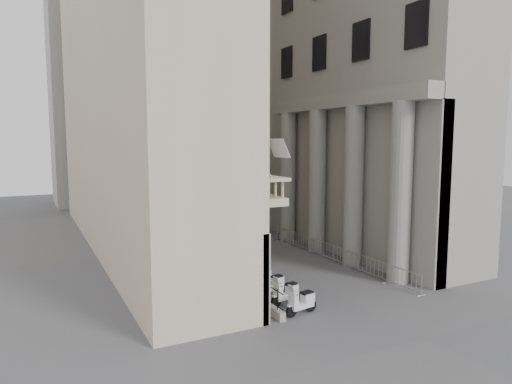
# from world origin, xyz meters

# --- Properties ---
(ground) EXTENTS (120.00, 120.00, 0.00)m
(ground) POSITION_xyz_m (0.00, 0.00, 0.00)
(ground) COLOR #525255
(ground) RESTS_ON ground
(left_building) EXTENTS (5.00, 36.00, 34.00)m
(left_building) POSITION_xyz_m (-7.50, 22.00, 17.00)
(left_building) COLOR beige
(left_building) RESTS_ON ground
(right_building_far) EXTENTS (5.00, 20.00, 44.00)m
(right_building_far) POSITION_xyz_m (7.50, 32.00, 22.00)
(right_building_far) COLOR #A3A19A
(right_building_far) RESTS_ON ground
(far_building) EXTENTS (22.00, 10.00, 30.00)m
(far_building) POSITION_xyz_m (0.00, 48.00, 15.00)
(far_building) COLOR #A3A19A
(far_building) RESTS_ON ground
(iron_fence) EXTENTS (0.30, 28.00, 1.40)m
(iron_fence) POSITION_xyz_m (-4.30, 18.00, 0.00)
(iron_fence) COLOR black
(iron_fence) RESTS_ON ground
(blue_awning) EXTENTS (1.60, 3.00, 3.00)m
(blue_awning) POSITION_xyz_m (4.15, 26.00, 0.00)
(blue_awning) COLOR navy
(blue_awning) RESTS_ON ground
(flag) EXTENTS (1.00, 1.40, 8.20)m
(flag) POSITION_xyz_m (-4.00, 5.00, 0.00)
(flag) COLOR #9E0C11
(flag) RESTS_ON ground
(scooter_0) EXTENTS (1.47, 0.78, 1.50)m
(scooter_0) POSITION_xyz_m (-3.07, 4.42, 0.00)
(scooter_0) COLOR silver
(scooter_0) RESTS_ON ground
(scooter_1) EXTENTS (1.47, 0.78, 1.50)m
(scooter_1) POSITION_xyz_m (-3.07, 5.81, 0.00)
(scooter_1) COLOR silver
(scooter_1) RESTS_ON ground
(scooter_2) EXTENTS (1.47, 0.78, 1.50)m
(scooter_2) POSITION_xyz_m (-3.07, 7.20, 0.00)
(scooter_2) COLOR silver
(scooter_2) RESTS_ON ground
(scooter_3) EXTENTS (1.47, 0.78, 1.50)m
(scooter_3) POSITION_xyz_m (-3.07, 8.59, 0.00)
(scooter_3) COLOR silver
(scooter_3) RESTS_ON ground
(scooter_4) EXTENTS (1.47, 0.78, 1.50)m
(scooter_4) POSITION_xyz_m (-3.07, 9.98, 0.00)
(scooter_4) COLOR silver
(scooter_4) RESTS_ON ground
(scooter_5) EXTENTS (1.47, 0.78, 1.50)m
(scooter_5) POSITION_xyz_m (-3.07, 11.37, 0.00)
(scooter_5) COLOR silver
(scooter_5) RESTS_ON ground
(scooter_6) EXTENTS (1.47, 0.78, 1.50)m
(scooter_6) POSITION_xyz_m (-3.07, 12.76, 0.00)
(scooter_6) COLOR silver
(scooter_6) RESTS_ON ground
(scooter_7) EXTENTS (1.47, 0.78, 1.50)m
(scooter_7) POSITION_xyz_m (-3.07, 14.15, 0.00)
(scooter_7) COLOR silver
(scooter_7) RESTS_ON ground
(scooter_8) EXTENTS (1.47, 0.78, 1.50)m
(scooter_8) POSITION_xyz_m (-3.07, 15.54, 0.00)
(scooter_8) COLOR silver
(scooter_8) RESTS_ON ground
(scooter_9) EXTENTS (1.47, 0.78, 1.50)m
(scooter_9) POSITION_xyz_m (-3.07, 16.93, 0.00)
(scooter_9) COLOR silver
(scooter_9) RESTS_ON ground
(scooter_10) EXTENTS (1.47, 0.78, 1.50)m
(scooter_10) POSITION_xyz_m (-3.07, 18.33, 0.00)
(scooter_10) COLOR silver
(scooter_10) RESTS_ON ground
(scooter_11) EXTENTS (1.47, 0.78, 1.50)m
(scooter_11) POSITION_xyz_m (-3.07, 19.72, 0.00)
(scooter_11) COLOR silver
(scooter_11) RESTS_ON ground
(scooter_12) EXTENTS (1.47, 0.78, 1.50)m
(scooter_12) POSITION_xyz_m (-3.07, 21.11, 0.00)
(scooter_12) COLOR silver
(scooter_12) RESTS_ON ground
(scooter_13) EXTENTS (1.47, 0.78, 1.50)m
(scooter_13) POSITION_xyz_m (-3.07, 22.50, 0.00)
(scooter_13) COLOR silver
(scooter_13) RESTS_ON ground
(scooter_14) EXTENTS (1.47, 0.78, 1.50)m
(scooter_14) POSITION_xyz_m (-3.07, 23.89, 0.00)
(scooter_14) COLOR silver
(scooter_14) RESTS_ON ground
(scooter_15) EXTENTS (1.47, 0.78, 1.50)m
(scooter_15) POSITION_xyz_m (-3.07, 25.28, 0.00)
(scooter_15) COLOR silver
(scooter_15) RESTS_ON ground
(barrier_0) EXTENTS (0.60, 2.40, 1.10)m
(barrier_0) POSITION_xyz_m (3.68, 4.92, 0.00)
(barrier_0) COLOR #B0B3B8
(barrier_0) RESTS_ON ground
(barrier_1) EXTENTS (0.60, 2.40, 1.10)m
(barrier_1) POSITION_xyz_m (3.68, 7.42, 0.00)
(barrier_1) COLOR #B0B3B8
(barrier_1) RESTS_ON ground
(barrier_2) EXTENTS (0.60, 2.40, 1.10)m
(barrier_2) POSITION_xyz_m (3.68, 9.92, 0.00)
(barrier_2) COLOR #B0B3B8
(barrier_2) RESTS_ON ground
(barrier_3) EXTENTS (0.60, 2.40, 1.10)m
(barrier_3) POSITION_xyz_m (3.68, 12.42, 0.00)
(barrier_3) COLOR #B0B3B8
(barrier_3) RESTS_ON ground
(barrier_4) EXTENTS (0.60, 2.40, 1.10)m
(barrier_4) POSITION_xyz_m (3.68, 14.92, 0.00)
(barrier_4) COLOR #B0B3B8
(barrier_4) RESTS_ON ground
(barrier_5) EXTENTS (0.60, 2.40, 1.10)m
(barrier_5) POSITION_xyz_m (3.68, 17.42, 0.00)
(barrier_5) COLOR #B0B3B8
(barrier_5) RESTS_ON ground
(security_tent) EXTENTS (4.35, 4.35, 3.53)m
(security_tent) POSITION_xyz_m (-1.44, 23.44, 2.95)
(security_tent) COLOR silver
(security_tent) RESTS_ON ground
(street_lamp) EXTENTS (2.44, 0.43, 7.48)m
(street_lamp) POSITION_xyz_m (-3.93, 26.74, 4.42)
(street_lamp) COLOR #999DA2
(street_lamp) RESTS_ON ground
(info_kiosk) EXTENTS (0.42, 0.85, 1.72)m
(info_kiosk) POSITION_xyz_m (-4.19, 14.14, 0.87)
(info_kiosk) COLOR black
(info_kiosk) RESTS_ON ground
(pedestrian_a) EXTENTS (0.72, 0.54, 1.78)m
(pedestrian_a) POSITION_xyz_m (1.49, 23.76, 0.89)
(pedestrian_a) COLOR black
(pedestrian_a) RESTS_ON ground
(pedestrian_b) EXTENTS (0.80, 0.64, 1.58)m
(pedestrian_b) POSITION_xyz_m (2.72, 30.13, 0.79)
(pedestrian_b) COLOR black
(pedestrian_b) RESTS_ON ground
(pedestrian_c) EXTENTS (1.01, 0.90, 1.74)m
(pedestrian_c) POSITION_xyz_m (0.67, 34.20, 0.87)
(pedestrian_c) COLOR black
(pedestrian_c) RESTS_ON ground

